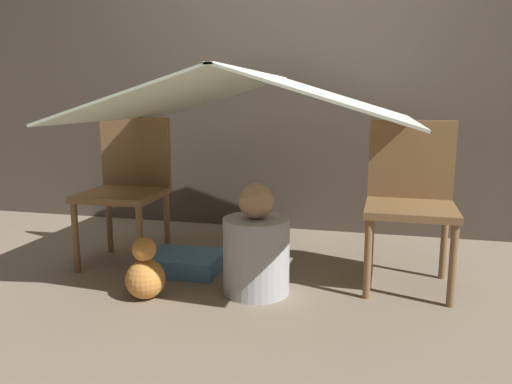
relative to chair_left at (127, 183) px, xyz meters
name	(u,v)px	position (x,y,z in m)	size (l,w,h in m)	color
ground_plane	(247,288)	(0.80, -0.27, -0.47)	(8.80, 8.80, 0.00)	gray
wall_back	(291,56)	(0.80, 0.97, 0.78)	(7.00, 0.05, 2.50)	#4C4238
chair_left	(127,183)	(0.00, 0.00, 0.00)	(0.45, 0.45, 0.85)	brown
chair_right	(410,196)	(1.59, 0.00, 0.00)	(0.45, 0.45, 0.85)	brown
sheet_canopy	(256,96)	(0.80, -0.08, 0.50)	(1.59, 1.50, 0.25)	silver
person_front	(256,250)	(0.86, -0.32, -0.25)	(0.33, 0.33, 0.55)	#B2B2B7
floor_cushion	(185,262)	(0.39, -0.11, -0.42)	(0.40, 0.32, 0.10)	#4C7FB2
plush_toy	(145,274)	(0.35, -0.52, -0.34)	(0.19, 0.19, 0.30)	#D88C3F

